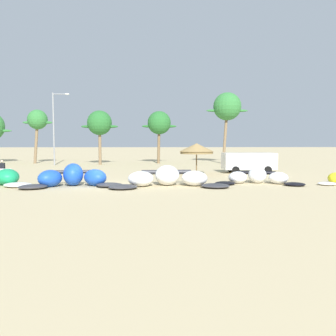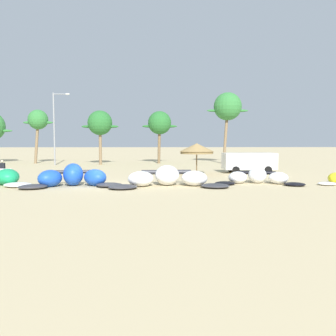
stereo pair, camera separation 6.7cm
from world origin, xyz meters
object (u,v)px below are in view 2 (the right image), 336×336
Objects in this scene: palm_left at (38,121)px; palm_left_of_gap at (100,123)px; beach_umbrella_middle at (197,148)px; lamppost_west_center at (56,125)px; palm_center_right at (228,107)px; kite_center at (258,177)px; kite_left at (73,178)px; parked_van at (248,161)px; kite_left_of_center at (168,178)px; palm_center_left at (160,123)px; person_near_kites at (2,171)px.

palm_left is 8.88m from palm_left_of_gap.
lamppost_west_center reaches higher than beach_umbrella_middle.
palm_left reaches higher than palm_left_of_gap.
palm_center_right is (5.68, 15.22, 4.96)m from beach_umbrella_middle.
lamppost_west_center is at bearing 135.01° from kite_center.
kite_left is 0.97× the size of palm_left.
kite_center is 1.29× the size of parked_van.
kite_left_of_center is at bearing -110.40° from palm_center_right.
lamppost_west_center reaches higher than palm_left_of_gap.
lamppost_west_center is at bearing -173.41° from palm_center_right.
palm_center_left is at bearing 13.54° from lamppost_west_center.
kite_left_of_center is at bearing -10.86° from person_near_kites.
parked_van is (7.75, 9.39, 0.57)m from kite_left_of_center.
beach_umbrella_middle reaches higher than kite_left_of_center.
palm_left_of_gap is at bearing -162.15° from palm_center_left.
kite_left is at bearing -104.37° from palm_center_left.
parked_van is 14.68m from palm_center_right.
beach_umbrella_middle is 0.44× the size of palm_center_left.
lamppost_west_center is (-19.16, 19.15, 4.46)m from kite_center.
kite_center is 18.07m from person_near_kites.
kite_left_of_center is 0.93× the size of lamppost_west_center.
person_near_kites is 0.19× the size of lamppost_west_center.
palm_left is (-22.36, 22.62, 5.12)m from kite_center.
person_near_kites is 24.30m from palm_center_left.
palm_left_of_gap is at bearing -173.62° from palm_center_right.
kite_center is at bearing 4.57° from kite_left.
kite_center is 3.83× the size of person_near_kites.
palm_center_right is at bearing 87.02° from parked_van.
palm_center_right reaches higher than person_near_kites.
person_near_kites is at bearing -102.32° from palm_left_of_gap.
person_near_kites is (-14.46, -5.23, -1.48)m from beach_umbrella_middle.
kite_left is at bearing 179.23° from kite_left_of_center.
palm_center_left reaches higher than kite_center.
kite_left_of_center is 1.16× the size of palm_left.
palm_left_of_gap reaches higher than parked_van.
palm_left_of_gap is (4.07, 18.65, 4.25)m from person_near_kites.
palm_left is at bearing 177.62° from palm_center_right.
kite_left is 0.78× the size of lamppost_west_center.
lamppost_west_center is (-12.54, -3.02, -0.30)m from palm_center_left.
kite_center is 0.92× the size of palm_center_left.
kite_left is 16.81m from parked_van.
kite_left is 4.16× the size of person_near_kites.
kite_left is at bearing -140.59° from beach_umbrella_middle.
person_near_kites is at bearing -134.57° from palm_center_right.
kite_left is 0.74× the size of palm_center_right.
kite_center is 23.62m from palm_center_left.
kite_center is 0.72× the size of lamppost_west_center.
palm_left_of_gap reaches higher than kite_center.
palm_left_of_gap is at bearing 7.22° from lamppost_west_center.
parked_van is 16.55m from palm_center_left.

